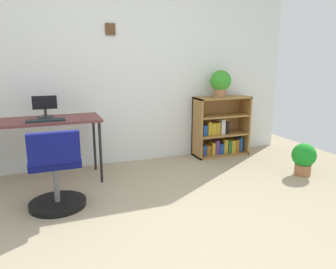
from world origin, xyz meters
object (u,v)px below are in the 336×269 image
at_px(monitor, 45,107).
at_px(potted_plant_floor, 304,158).
at_px(office_chair, 56,174).
at_px(potted_plant_on_shelf, 221,82).
at_px(bookshelf_low, 219,130).
at_px(keyboard, 46,120).
at_px(desk, 45,124).

bearing_deg(monitor, potted_plant_floor, -18.98).
bearing_deg(office_chair, potted_plant_on_shelf, 23.09).
distance_m(bookshelf_low, potted_plant_floor, 1.23).
distance_m(keyboard, potted_plant_on_shelf, 2.32).
height_order(keyboard, bookshelf_low, bookshelf_low).
bearing_deg(keyboard, desk, 95.61).
bearing_deg(office_chair, monitor, 92.41).
relative_size(monitor, potted_plant_floor, 0.67).
relative_size(office_chair, bookshelf_low, 0.92).
height_order(desk, office_chair, office_chair).
distance_m(office_chair, bookshelf_low, 2.47).
height_order(monitor, office_chair, monitor).
bearing_deg(bookshelf_low, potted_plant_floor, -65.75).
distance_m(desk, potted_plant_on_shelf, 2.32).
xyz_separation_m(potted_plant_on_shelf, potted_plant_floor, (0.54, -1.06, -0.82)).
xyz_separation_m(monitor, office_chair, (0.04, -0.85, -0.50)).
height_order(bookshelf_low, potted_plant_on_shelf, potted_plant_on_shelf).
xyz_separation_m(monitor, bookshelf_low, (2.30, 0.15, -0.47)).
bearing_deg(keyboard, office_chair, -85.97).
bearing_deg(bookshelf_low, keyboard, -170.20).
bearing_deg(keyboard, monitor, 88.46).
bearing_deg(monitor, keyboard, -91.54).
bearing_deg(potted_plant_on_shelf, potted_plant_floor, -63.17).
distance_m(desk, keyboard, 0.15).
distance_m(monitor, office_chair, 0.98).
height_order(office_chair, potted_plant_on_shelf, potted_plant_on_shelf).
distance_m(desk, potted_plant_floor, 2.98).
xyz_separation_m(keyboard, potted_plant_floor, (2.81, -0.72, -0.51)).
bearing_deg(monitor, desk, -100.29).
distance_m(desk, office_chair, 0.81).
relative_size(desk, potted_plant_on_shelf, 3.24).
distance_m(desk, monitor, 0.21).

